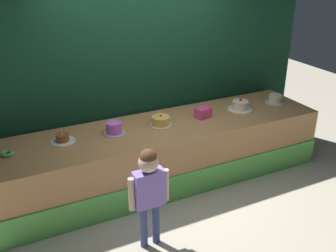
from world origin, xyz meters
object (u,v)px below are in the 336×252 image
(cake_far_left, at_px, (63,139))
(cake_left, at_px, (114,128))
(pink_box, at_px, (203,113))
(donut, at_px, (8,154))
(child_figure, at_px, (149,185))
(cake_center, at_px, (161,121))
(cake_right, at_px, (240,105))
(cake_far_right, at_px, (275,99))

(cake_far_left, distance_m, cake_left, 0.61)
(cake_far_left, bearing_deg, pink_box, -2.97)
(donut, relative_size, cake_left, 0.54)
(child_figure, distance_m, cake_center, 1.31)
(cake_left, xyz_separation_m, cake_right, (1.83, -0.03, -0.01))
(cake_center, height_order, cake_far_right, cake_far_right)
(child_figure, height_order, cake_far_right, child_figure)
(child_figure, bearing_deg, cake_far_left, 115.19)
(child_figure, xyz_separation_m, cake_left, (0.05, 1.15, 0.13))
(cake_left, bearing_deg, child_figure, -92.33)
(cake_center, bearing_deg, child_figure, -120.30)
(pink_box, bearing_deg, cake_far_left, 177.03)
(donut, relative_size, cake_far_left, 0.50)
(cake_left, distance_m, cake_far_right, 2.44)
(cake_right, height_order, cake_far_right, cake_far_right)
(pink_box, xyz_separation_m, cake_right, (0.61, 0.01, -0.01))
(cake_far_left, xyz_separation_m, cake_right, (2.44, -0.08, 0.02))
(pink_box, distance_m, cake_right, 0.61)
(cake_center, bearing_deg, donut, 179.91)
(pink_box, distance_m, cake_far_left, 1.83)
(pink_box, xyz_separation_m, cake_far_left, (-1.83, 0.09, -0.03))
(cake_right, bearing_deg, cake_far_left, 178.08)
(child_figure, distance_m, cake_left, 1.15)
(cake_center, bearing_deg, cake_far_right, -0.47)
(donut, height_order, cake_right, cake_right)
(child_figure, bearing_deg, cake_right, 30.74)
(child_figure, relative_size, cake_left, 4.25)
(cake_far_right, bearing_deg, donut, 179.72)
(child_figure, xyz_separation_m, cake_right, (1.88, 1.12, 0.12))
(cake_left, relative_size, cake_right, 0.77)
(cake_center, bearing_deg, cake_far_left, 176.51)
(cake_far_left, bearing_deg, child_figure, -64.81)
(donut, height_order, cake_far_left, cake_far_left)
(cake_center, xyz_separation_m, cake_far_right, (1.83, -0.01, 0.00))
(pink_box, height_order, donut, pink_box)
(cake_left, bearing_deg, donut, -179.07)
(child_figure, distance_m, cake_far_left, 1.33)
(cake_center, distance_m, cake_right, 1.22)
(pink_box, relative_size, cake_far_left, 0.71)
(donut, height_order, cake_left, cake_left)
(pink_box, relative_size, cake_left, 0.77)
(pink_box, relative_size, cake_center, 0.71)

